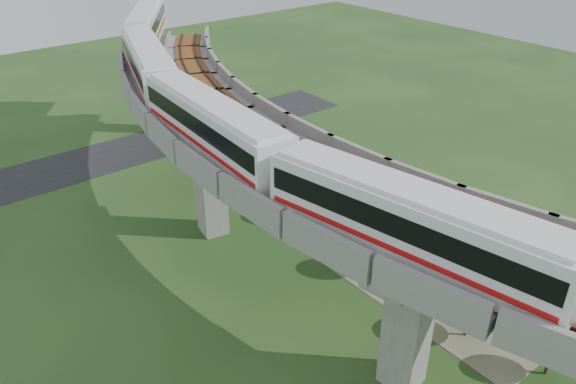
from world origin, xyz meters
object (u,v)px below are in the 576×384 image
object	(u,v)px
metro_train	(206,89)
car_red	(480,236)
car_white	(491,260)
car_dark	(322,198)

from	to	relation	value
metro_train	car_red	bearing A→B (deg)	-44.42
car_white	car_dark	bearing A→B (deg)	107.06
car_red	car_dark	xyz separation A→B (m)	(-5.97, 12.70, -0.01)
metro_train	car_red	xyz separation A→B (m)	(15.71, -15.39, -11.68)
metro_train	car_red	size ratio (longest dim) A/B	16.99
metro_train	car_dark	bearing A→B (deg)	-15.46
metro_train	car_dark	size ratio (longest dim) A/B	15.30
car_red	car_dark	distance (m)	14.03
metro_train	car_dark	distance (m)	15.46
metro_train	car_white	size ratio (longest dim) A/B	16.36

